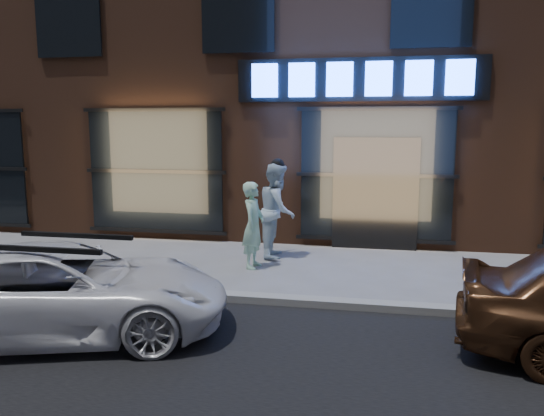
{
  "coord_description": "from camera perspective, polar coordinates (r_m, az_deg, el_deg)",
  "views": [
    {
      "loc": [
        -0.03,
        -7.53,
        2.67
      ],
      "look_at": [
        -1.8,
        1.6,
        1.2
      ],
      "focal_mm": 35.0,
      "sensor_mm": 36.0,
      "label": 1
    }
  ],
  "objects": [
    {
      "name": "storefront_building",
      "position": [
        15.72,
        11.51,
        17.89
      ],
      "size": [
        30.2,
        8.28,
        10.3
      ],
      "color": "#54301E",
      "rests_on": "ground"
    },
    {
      "name": "white_suv",
      "position": [
        7.32,
        -21.67,
        -8.26
      ],
      "size": [
        4.58,
        3.1,
        1.16
      ],
      "primitive_type": "imported",
      "rotation": [
        0.0,
        0.0,
        1.88
      ],
      "color": "white",
      "rests_on": "ground"
    },
    {
      "name": "man_bowtie",
      "position": [
        9.89,
        -2.02,
        -1.85
      ],
      "size": [
        0.45,
        0.63,
        1.62
      ],
      "primitive_type": "imported",
      "rotation": [
        0.0,
        0.0,
        1.47
      ],
      "color": "#A3D7C0",
      "rests_on": "ground"
    },
    {
      "name": "ground",
      "position": [
        7.99,
        10.73,
        -10.7
      ],
      "size": [
        90.0,
        90.0,
        0.0
      ],
      "primitive_type": "plane",
      "color": "slate",
      "rests_on": "ground"
    },
    {
      "name": "man_cap",
      "position": [
        10.7,
        0.6,
        -0.24
      ],
      "size": [
        0.78,
        0.98,
        1.91
      ],
      "primitive_type": "imported",
      "rotation": [
        0.0,
        0.0,
        1.64
      ],
      "color": "white",
      "rests_on": "ground"
    },
    {
      "name": "curb",
      "position": [
        7.97,
        10.74,
        -10.3
      ],
      "size": [
        60.0,
        0.25,
        0.12
      ],
      "primitive_type": "cube",
      "color": "gray",
      "rests_on": "ground"
    }
  ]
}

